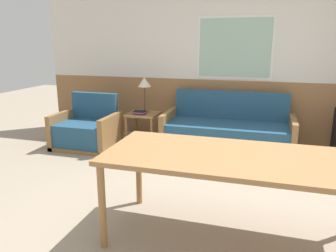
# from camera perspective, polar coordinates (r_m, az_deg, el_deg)

# --- Properties ---
(ground_plane) EXTENTS (16.00, 16.00, 0.00)m
(ground_plane) POSITION_cam_1_polar(r_m,az_deg,el_deg) (3.33, 9.46, -15.23)
(ground_plane) COLOR gray
(wall_back) EXTENTS (7.20, 0.09, 2.70)m
(wall_back) POSITION_cam_1_polar(r_m,az_deg,el_deg) (5.53, 13.58, 11.13)
(wall_back) COLOR #996B42
(wall_back) RESTS_ON ground_plane
(couch) EXTENTS (1.96, 0.82, 0.87)m
(couch) POSITION_cam_1_polar(r_m,az_deg,el_deg) (5.16, 10.28, -1.26)
(couch) COLOR olive
(couch) RESTS_ON ground_plane
(armchair) EXTENTS (0.95, 0.73, 0.83)m
(armchair) POSITION_cam_1_polar(r_m,az_deg,el_deg) (5.36, -13.94, -0.93)
(armchair) COLOR olive
(armchair) RESTS_ON ground_plane
(side_table) EXTENTS (0.50, 0.50, 0.51)m
(side_table) POSITION_cam_1_polar(r_m,az_deg,el_deg) (5.38, -4.31, 1.32)
(side_table) COLOR olive
(side_table) RESTS_ON ground_plane
(table_lamp) EXTENTS (0.21, 0.21, 0.57)m
(table_lamp) POSITION_cam_1_polar(r_m,az_deg,el_deg) (5.37, -4.13, 7.32)
(table_lamp) COLOR #4C3823
(table_lamp) RESTS_ON side_table
(book_stack) EXTENTS (0.21, 0.15, 0.05)m
(book_stack) POSITION_cam_1_polar(r_m,az_deg,el_deg) (5.29, -4.96, 2.38)
(book_stack) COLOR black
(book_stack) RESTS_ON side_table
(dining_table) EXTENTS (2.12, 0.91, 0.76)m
(dining_table) POSITION_cam_1_polar(r_m,az_deg,el_deg) (2.70, 11.68, -6.34)
(dining_table) COLOR #9E7042
(dining_table) RESTS_ON ground_plane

